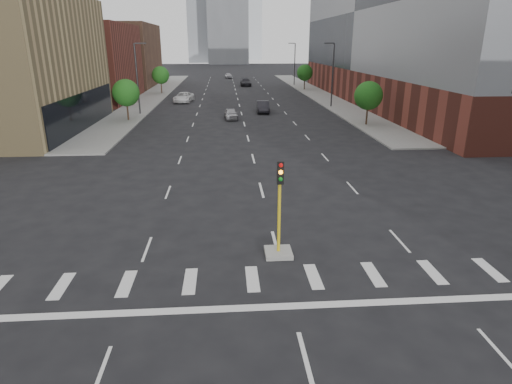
{
  "coord_description": "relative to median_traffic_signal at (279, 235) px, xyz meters",
  "views": [
    {
      "loc": [
        -2.25,
        -8.11,
        8.99
      ],
      "look_at": [
        -0.9,
        10.47,
        2.5
      ],
      "focal_mm": 30.0,
      "sensor_mm": 36.0,
      "label": 1
    }
  ],
  "objects": [
    {
      "name": "tree_right_far",
      "position": [
        14.0,
        71.03,
        2.42
      ],
      "size": [
        3.2,
        3.2,
        4.85
      ],
      "color": "#382619",
      "rests_on": "ground"
    },
    {
      "name": "car_distant",
      "position": [
        -1.03,
        102.94,
        -0.29
      ],
      "size": [
        2.06,
        4.19,
        1.37
      ],
      "primitive_type": "imported",
      "rotation": [
        0.0,
        0.0,
        0.11
      ],
      "color": "silver",
      "rests_on": "ground"
    },
    {
      "name": "building_right_main",
      "position": [
        29.5,
        51.03,
        10.03
      ],
      "size": [
        24.0,
        70.0,
        22.0
      ],
      "color": "brown",
      "rests_on": "ground"
    },
    {
      "name": "car_mid_right",
      "position": [
        2.97,
        41.78,
        -0.21
      ],
      "size": [
        1.79,
        4.7,
        1.53
      ],
      "primitive_type": "imported",
      "rotation": [
        0.0,
        0.0,
        -0.04
      ],
      "color": "#232228",
      "rests_on": "ground"
    },
    {
      "name": "streetlight_left",
      "position": [
        -13.41,
        41.03,
        4.04
      ],
      "size": [
        1.6,
        0.22,
        9.07
      ],
      "color": "#2D2D30",
      "rests_on": "ground"
    },
    {
      "name": "car_deep_right",
      "position": [
        2.55,
        80.51,
        -0.16
      ],
      "size": [
        2.31,
        5.61,
        1.62
      ],
      "primitive_type": "imported",
      "rotation": [
        0.0,
        0.0,
        0.01
      ],
      "color": "black",
      "rests_on": "ground"
    },
    {
      "name": "building_left_far_b",
      "position": [
        -27.5,
        83.03,
        5.53
      ],
      "size": [
        20.0,
        24.0,
        13.0
      ],
      "primitive_type": "cube",
      "color": "brown",
      "rests_on": "ground"
    },
    {
      "name": "sidewalk_left_far",
      "position": [
        -15.0,
        65.03,
        -0.9
      ],
      "size": [
        5.0,
        92.0,
        0.15
      ],
      "primitive_type": "cube",
      "color": "gray",
      "rests_on": "ground"
    },
    {
      "name": "tree_right_near",
      "position": [
        14.0,
        31.03,
        2.42
      ],
      "size": [
        3.2,
        3.2,
        4.85
      ],
      "color": "#382619",
      "rests_on": "ground"
    },
    {
      "name": "median_traffic_signal",
      "position": [
        0.0,
        0.0,
        0.0
      ],
      "size": [
        1.2,
        1.2,
        4.4
      ],
      "color": "#999993",
      "rests_on": "ground"
    },
    {
      "name": "tower_mid",
      "position": [
        0.0,
        191.03,
        21.03
      ],
      "size": [
        18.0,
        18.0,
        44.0
      ],
      "primitive_type": "cube",
      "color": "slate",
      "rests_on": "ground"
    },
    {
      "name": "building_left_far_a",
      "position": [
        -27.5,
        57.03,
        5.03
      ],
      "size": [
        20.0,
        22.0,
        12.0
      ],
      "primitive_type": "cube",
      "color": "brown",
      "rests_on": "ground"
    },
    {
      "name": "car_near_left",
      "position": [
        -1.5,
        36.62,
        -0.31
      ],
      "size": [
        1.75,
        3.95,
        1.32
      ],
      "primitive_type": "imported",
      "rotation": [
        0.0,
        0.0,
        0.05
      ],
      "color": "#A5A5A9",
      "rests_on": "ground"
    },
    {
      "name": "car_far_left",
      "position": [
        -8.81,
        53.53,
        -0.19
      ],
      "size": [
        3.26,
        5.89,
        1.56
      ],
      "primitive_type": "imported",
      "rotation": [
        0.0,
        0.0,
        -0.12
      ],
      "color": "silver",
      "rests_on": "ground"
    },
    {
      "name": "streetlight_right_b",
      "position": [
        13.41,
        81.03,
        4.04
      ],
      "size": [
        1.6,
        0.22,
        9.07
      ],
      "color": "#2D2D30",
      "rests_on": "ground"
    },
    {
      "name": "streetlight_right_a",
      "position": [
        13.41,
        46.03,
        4.04
      ],
      "size": [
        1.6,
        0.22,
        9.07
      ],
      "color": "#2D2D30",
      "rests_on": "ground"
    },
    {
      "name": "sidewalk_right_far",
      "position": [
        15.0,
        65.03,
        -0.9
      ],
      "size": [
        5.0,
        92.0,
        0.15
      ],
      "primitive_type": "cube",
      "color": "gray",
      "rests_on": "ground"
    },
    {
      "name": "tree_left_near",
      "position": [
        -14.0,
        36.03,
        2.42
      ],
      "size": [
        3.2,
        3.2,
        4.85
      ],
      "color": "#382619",
      "rests_on": "ground"
    },
    {
      "name": "tree_left_far",
      "position": [
        -14.0,
        66.03,
        2.42
      ],
      "size": [
        3.2,
        3.2,
        4.85
      ],
      "color": "#382619",
      "rests_on": "ground"
    }
  ]
}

